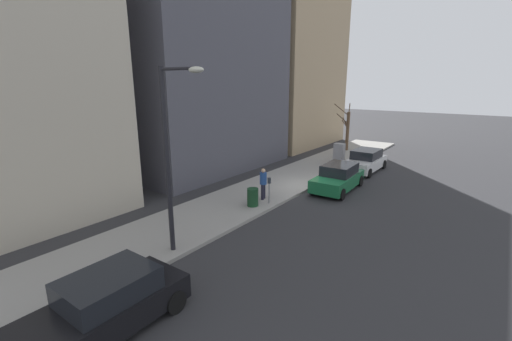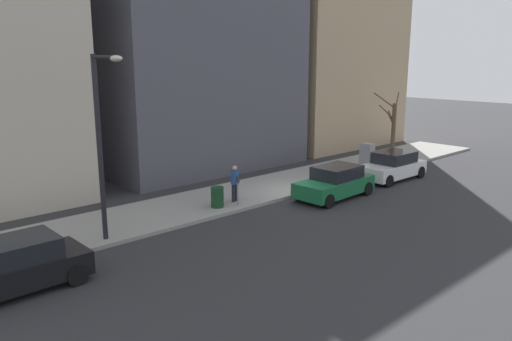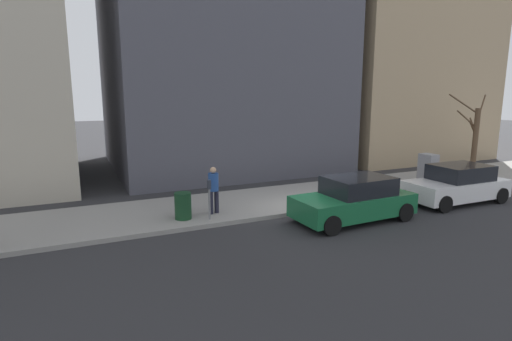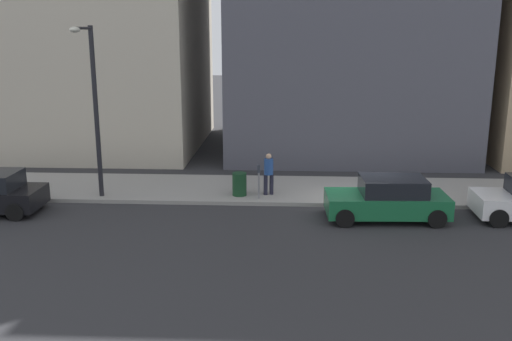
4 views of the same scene
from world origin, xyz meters
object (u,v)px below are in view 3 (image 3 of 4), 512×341
at_px(parked_car_white, 457,184).
at_px(utility_box, 428,170).
at_px(bare_tree, 475,137).
at_px(pedestrian_near_meter, 213,187).
at_px(trash_bin, 183,206).
at_px(parked_car_green, 354,200).
at_px(office_tower_left, 385,10).
at_px(parking_meter, 209,195).

height_order(parked_car_white, utility_box, utility_box).
height_order(bare_tree, pedestrian_near_meter, bare_tree).
distance_m(parked_car_white, utility_box, 2.61).
bearing_deg(trash_bin, parked_car_white, -100.62).
distance_m(parked_car_green, trash_bin, 5.82).
bearing_deg(pedestrian_near_meter, parked_car_white, 151.15).
distance_m(bare_tree, trash_bin, 16.63).
relative_size(parked_car_white, utility_box, 2.96).
xyz_separation_m(utility_box, trash_bin, (-0.40, 11.67, -0.25)).
height_order(bare_tree, office_tower_left, office_tower_left).
bearing_deg(pedestrian_near_meter, trash_bin, -8.06).
xyz_separation_m(parked_car_green, trash_bin, (2.18, 5.40, -0.14)).
relative_size(parking_meter, bare_tree, 0.32).
height_order(parking_meter, pedestrian_near_meter, pedestrian_near_meter).
bearing_deg(parking_meter, bare_tree, -82.02).
xyz_separation_m(parked_car_white, parked_car_green, (-0.19, 5.23, 0.00)).
xyz_separation_m(parked_car_white, parking_meter, (1.54, 9.85, 0.24)).
height_order(utility_box, bare_tree, bare_tree).
height_order(parking_meter, trash_bin, parking_meter).
bearing_deg(pedestrian_near_meter, office_tower_left, -164.46).
distance_m(parking_meter, bare_tree, 15.88).
bearing_deg(parked_car_green, parked_car_white, -89.95).
height_order(parked_car_green, pedestrian_near_meter, pedestrian_near_meter).
relative_size(parked_car_white, trash_bin, 4.70).
relative_size(bare_tree, pedestrian_near_meter, 2.52).
relative_size(parking_meter, pedestrian_near_meter, 0.81).
relative_size(parked_car_white, pedestrian_near_meter, 2.55).
height_order(trash_bin, office_tower_left, office_tower_left).
xyz_separation_m(parked_car_white, pedestrian_near_meter, (2.15, 9.49, 0.35)).
relative_size(bare_tree, trash_bin, 4.64).
relative_size(parked_car_green, trash_bin, 4.73).
distance_m(utility_box, bare_tree, 5.14).
relative_size(parked_car_green, pedestrian_near_meter, 2.57).
relative_size(parked_car_white, office_tower_left, 0.21).
bearing_deg(trash_bin, bare_tree, -83.94).
relative_size(parking_meter, trash_bin, 1.50).
xyz_separation_m(parked_car_green, parking_meter, (1.73, 4.61, 0.24)).
xyz_separation_m(parking_meter, pedestrian_near_meter, (0.61, -0.36, 0.11)).
distance_m(parked_car_green, pedestrian_near_meter, 4.87).
distance_m(bare_tree, office_tower_left, 11.60).
relative_size(utility_box, office_tower_left, 0.07).
distance_m(parked_car_green, utility_box, 6.78).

